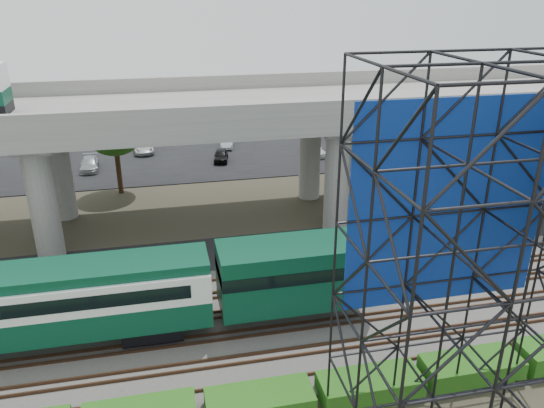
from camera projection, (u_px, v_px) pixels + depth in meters
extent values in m
plane|color=#474233|center=(224.00, 353.00, 26.51)|extent=(140.00, 140.00, 0.00)
cube|color=slate|center=(219.00, 328.00, 28.27)|extent=(90.00, 12.00, 0.20)
cube|color=black|center=(204.00, 256.00, 35.97)|extent=(90.00, 5.00, 0.08)
cube|color=black|center=(183.00, 155.00, 57.19)|extent=(90.00, 18.00, 0.08)
cube|color=#476674|center=(174.00, 112.00, 77.06)|extent=(140.00, 40.00, 0.03)
cube|color=#472D1E|center=(231.00, 386.00, 23.94)|extent=(90.00, 0.08, 0.16)
cube|color=#472D1E|center=(227.00, 365.00, 25.24)|extent=(90.00, 0.08, 0.16)
cube|color=#472D1E|center=(225.00, 358.00, 25.75)|extent=(90.00, 0.08, 0.16)
cube|color=#472D1E|center=(222.00, 340.00, 27.05)|extent=(90.00, 0.08, 0.16)
cube|color=#472D1E|center=(220.00, 333.00, 27.56)|extent=(90.00, 0.08, 0.16)
cube|color=#472D1E|center=(217.00, 317.00, 28.86)|extent=(90.00, 0.08, 0.16)
cube|color=#472D1E|center=(216.00, 312.00, 29.36)|extent=(90.00, 0.08, 0.16)
cube|color=#472D1E|center=(213.00, 298.00, 30.66)|extent=(90.00, 0.08, 0.16)
cube|color=#472D1E|center=(212.00, 293.00, 31.17)|extent=(90.00, 0.08, 0.16)
cube|color=#472D1E|center=(209.00, 280.00, 32.47)|extent=(90.00, 0.08, 0.16)
cube|color=black|center=(153.00, 325.00, 27.34)|extent=(3.00, 2.20, 0.90)
cube|color=#083D28|center=(14.00, 322.00, 25.62)|extent=(19.00, 3.00, 1.40)
cube|color=white|center=(8.00, 296.00, 25.06)|extent=(19.00, 3.00, 1.50)
cube|color=#083D28|center=(4.00, 278.00, 24.68)|extent=(19.00, 2.60, 0.50)
cube|color=black|center=(30.00, 293.00, 25.24)|extent=(15.00, 3.06, 0.70)
cube|color=#083D28|center=(294.00, 273.00, 27.99)|extent=(8.00, 3.00, 3.40)
cube|color=#9E9B93|center=(190.00, 113.00, 37.66)|extent=(80.00, 12.00, 1.20)
cube|color=#9E9B93|center=(196.00, 115.00, 32.03)|extent=(80.00, 0.50, 1.10)
cube|color=#9E9B93|center=(184.00, 83.00, 42.42)|extent=(80.00, 0.50, 1.10)
cylinder|color=#9E9B93|center=(43.00, 203.00, 34.30)|extent=(1.80, 1.80, 8.00)
cylinder|color=#9E9B93|center=(59.00, 169.00, 40.62)|extent=(1.80, 1.80, 8.00)
cube|color=#9E9B93|center=(43.00, 133.00, 36.04)|extent=(2.40, 9.00, 0.60)
cylinder|color=#9E9B93|center=(337.00, 180.00, 38.23)|extent=(1.80, 1.80, 8.00)
cylinder|color=#9E9B93|center=(310.00, 153.00, 44.55)|extent=(1.80, 1.80, 8.00)
cube|color=#9E9B93|center=(324.00, 119.00, 39.98)|extent=(2.40, 9.00, 0.60)
cylinder|color=#9E9B93|center=(501.00, 140.00, 48.09)|extent=(1.80, 1.80, 8.00)
cube|color=#9E9B93|center=(534.00, 108.00, 43.52)|extent=(2.40, 9.00, 0.60)
cube|color=navy|center=(449.00, 205.00, 20.11)|extent=(8.10, 0.08, 8.25)
cube|color=#1D5212|center=(260.00, 403.00, 22.62)|extent=(4.60, 1.80, 1.03)
cube|color=#1D5212|center=(370.00, 386.00, 23.61)|extent=(4.60, 1.80, 1.01)
cube|color=#1D5212|center=(471.00, 369.00, 24.57)|extent=(4.60, 1.80, 1.12)
cylinder|color=#382314|center=(387.00, 197.00, 39.63)|extent=(0.44, 0.44, 4.80)
ellipsoid|color=#1D5212|center=(390.00, 156.00, 38.41)|extent=(4.94, 4.94, 4.18)
cylinder|color=#382314|center=(118.00, 167.00, 46.08)|extent=(0.44, 0.44, 4.80)
ellipsoid|color=#1D5212|center=(114.00, 131.00, 44.85)|extent=(4.94, 4.94, 4.18)
imported|color=gray|center=(56.00, 152.00, 56.16)|extent=(1.80, 3.82, 1.21)
imported|color=#929599|center=(89.00, 164.00, 52.41)|extent=(1.85, 4.17, 1.19)
imported|color=#BCBCBC|center=(143.00, 147.00, 57.93)|extent=(2.40, 4.54, 1.22)
imported|color=black|center=(221.00, 155.00, 54.99)|extent=(1.99, 3.67, 1.18)
imported|color=#B3B7BC|center=(227.00, 142.00, 59.76)|extent=(1.99, 3.85, 1.21)
imported|color=silver|center=(313.00, 150.00, 56.97)|extent=(2.48, 4.13, 1.12)
imported|color=#A9ADB1|center=(336.00, 136.00, 62.30)|extent=(2.15, 4.28, 1.16)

